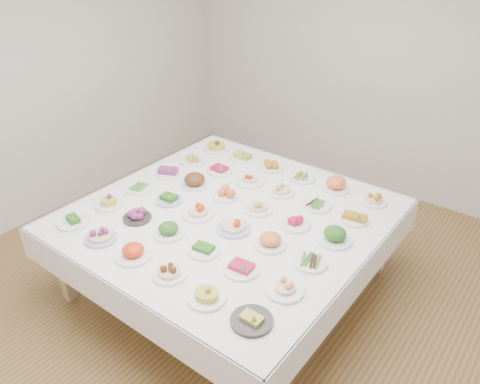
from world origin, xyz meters
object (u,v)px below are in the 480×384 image
Objects in this scene: display_table at (229,219)px; dish_35 at (374,197)px; dish_18 at (168,171)px; dish_0 at (73,219)px.

dish_35 is (0.87, 0.87, 0.12)m from display_table.
display_table is 1.24m from dish_35.
dish_18 is 1.88m from dish_35.
dish_0 is at bearing -90.56° from dish_18.
dish_18 reaches higher than dish_0.
dish_35 reaches higher than dish_18.
dish_18 is 0.99× the size of dish_35.
dish_35 is at bearing 44.71° from dish_0.
display_table is 1.24m from dish_0.
dish_18 is at bearing 168.77° from display_table.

